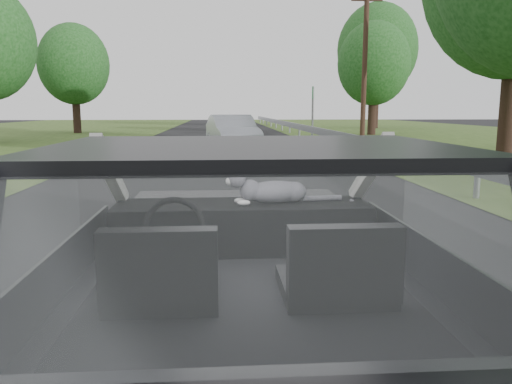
{
  "coord_description": "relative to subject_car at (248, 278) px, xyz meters",
  "views": [
    {
      "loc": [
        -0.14,
        -2.45,
        1.59
      ],
      "look_at": [
        0.08,
        0.52,
        1.09
      ],
      "focal_mm": 35.0,
      "sensor_mm": 36.0,
      "label": 1
    }
  ],
  "objects": [
    {
      "name": "subject_car",
      "position": [
        0.0,
        0.0,
        0.0
      ],
      "size": [
        1.8,
        4.0,
        1.45
      ],
      "primitive_type": "cube",
      "color": "black",
      "rests_on": "ground"
    },
    {
      "name": "dashboard",
      "position": [
        0.0,
        0.62,
        0.12
      ],
      "size": [
        1.58,
        0.45,
        0.3
      ],
      "primitive_type": "cube",
      "color": "black",
      "rests_on": "subject_car"
    },
    {
      "name": "driver_seat",
      "position": [
        -0.4,
        -0.29,
        0.16
      ],
      "size": [
        0.5,
        0.72,
        0.42
      ],
      "primitive_type": "cube",
      "color": "black",
      "rests_on": "subject_car"
    },
    {
      "name": "passenger_seat",
      "position": [
        0.4,
        -0.29,
        0.16
      ],
      "size": [
        0.5,
        0.72,
        0.42
      ],
      "primitive_type": "cube",
      "color": "black",
      "rests_on": "subject_car"
    },
    {
      "name": "steering_wheel",
      "position": [
        -0.4,
        0.33,
        0.2
      ],
      "size": [
        0.36,
        0.36,
        0.04
      ],
      "primitive_type": "torus",
      "color": "black",
      "rests_on": "dashboard"
    },
    {
      "name": "cat",
      "position": [
        0.2,
        0.62,
        0.35
      ],
      "size": [
        0.57,
        0.28,
        0.24
      ],
      "primitive_type": "ellipsoid",
      "rotation": [
        0.0,
        0.0,
        0.21
      ],
      "color": "#93919F",
      "rests_on": "dashboard"
    },
    {
      "name": "guardrail",
      "position": [
        4.3,
        10.0,
        -0.15
      ],
      "size": [
        0.05,
        90.0,
        0.32
      ],
      "primitive_type": "cube",
      "color": "#8F929A",
      "rests_on": "ground"
    },
    {
      "name": "other_car",
      "position": [
        0.33,
        15.97,
        -0.04
      ],
      "size": [
        2.26,
        4.36,
        1.37
      ],
      "primitive_type": "imported",
      "rotation": [
        0.0,
        0.0,
        0.15
      ],
      "color": "silver",
      "rests_on": "ground"
    },
    {
      "name": "highway_sign",
      "position": [
        5.08,
        25.54,
        0.67
      ],
      "size": [
        0.34,
        1.12,
        2.79
      ],
      "primitive_type": "cube",
      "rotation": [
        0.0,
        0.0,
        -0.21
      ],
      "color": "#1C6633",
      "rests_on": "ground"
    },
    {
      "name": "utility_pole",
      "position": [
        6.49,
        20.46,
        2.81
      ],
      "size": [
        0.29,
        0.29,
        7.08
      ],
      "primitive_type": "cylinder",
      "rotation": [
        0.0,
        0.0,
        -0.29
      ],
      "color": "#341E14",
      "rests_on": "ground"
    },
    {
      "name": "tree_2",
      "position": [
        9.11,
        27.57,
        2.54
      ],
      "size": [
        5.31,
        5.31,
        6.53
      ],
      "primitive_type": null,
      "rotation": [
        0.0,
        0.0,
        0.27
      ],
      "color": "#114010",
      "rests_on": "ground"
    },
    {
      "name": "tree_3",
      "position": [
        12.53,
        37.92,
        4.09
      ],
      "size": [
        6.82,
        6.82,
        9.63
      ],
      "primitive_type": null,
      "rotation": [
        0.0,
        0.0,
        -0.08
      ],
      "color": "#114010",
      "rests_on": "ground"
    },
    {
      "name": "tree_6",
      "position": [
        -9.41,
        31.11,
        2.65
      ],
      "size": [
        4.79,
        4.79,
        6.75
      ],
      "primitive_type": null,
      "rotation": [
        0.0,
        0.0,
        -0.08
      ],
      "color": "#114010",
      "rests_on": "ground"
    }
  ]
}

